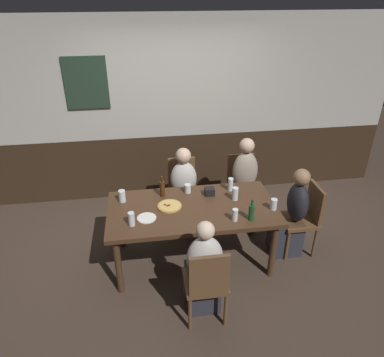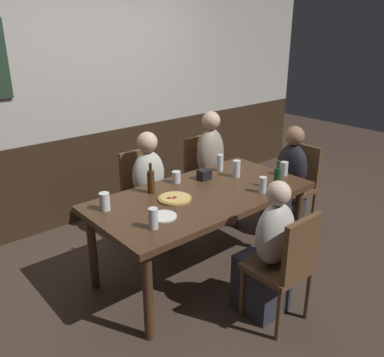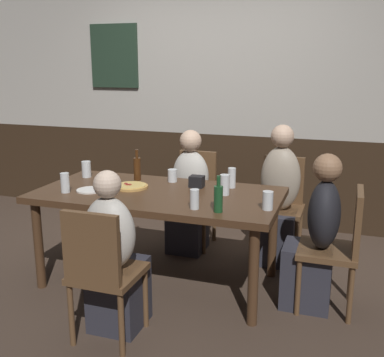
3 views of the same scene
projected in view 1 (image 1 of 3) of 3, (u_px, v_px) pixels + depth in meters
The scene contains 23 objects.
ground_plane at pixel (192, 259), 4.31m from camera, with size 12.00×12.00×0.00m, color #423328.
wall_back at pixel (175, 111), 5.12m from camera, with size 6.40×0.13×2.60m.
dining_table at pixel (192, 213), 3.99m from camera, with size 1.86×0.94×0.74m.
chair_mid_far at pixel (183, 187), 4.84m from camera, with size 0.40×0.40×0.88m.
chair_head_east at pixel (305, 215), 4.24m from camera, with size 0.40×0.40×0.88m.
chair_right_far at pixel (241, 182), 4.94m from camera, with size 0.40×0.40×0.88m.
chair_mid_near at pixel (207, 281), 3.30m from camera, with size 0.40×0.40×0.88m.
person_mid_far at pixel (184, 195), 4.71m from camera, with size 0.34×0.37×1.11m.
person_head_east at pixel (291, 218), 4.24m from camera, with size 0.37×0.34×1.11m.
person_right_far at pixel (245, 188), 4.80m from camera, with size 0.34×0.37×1.19m.
person_mid_near at pixel (203, 273), 3.47m from camera, with size 0.34×0.37×1.08m.
pizza at pixel (170, 206), 3.95m from camera, with size 0.27×0.27×0.03m.
pint_glass_stout at pixel (122, 196), 4.03m from camera, with size 0.08×0.08×0.14m.
beer_glass_half at pixel (274, 205), 3.89m from camera, with size 0.07×0.07×0.13m.
highball_clear at pixel (131, 219), 3.63m from camera, with size 0.07×0.07×0.15m.
tumbler_short at pixel (235, 195), 4.06m from camera, with size 0.07×0.07×0.15m.
pint_glass_amber at pixel (230, 185), 4.25m from camera, with size 0.06×0.06×0.16m.
beer_glass_tall at pixel (235, 216), 3.71m from camera, with size 0.06×0.06×0.14m.
pint_glass_pale at pixel (188, 189), 4.22m from camera, with size 0.08×0.08×0.10m.
beer_bottle_green at pixel (251, 212), 3.70m from camera, with size 0.06×0.06×0.25m.
beer_bottle_brown at pixel (162, 188), 4.11m from camera, with size 0.06×0.06×0.26m.
plate_white_large at pixel (147, 218), 3.76m from camera, with size 0.20×0.20×0.01m, color white.
condiment_caddy at pixel (210, 192), 4.16m from camera, with size 0.11×0.09×0.09m, color black.
Camera 1 is at (-0.50, -3.28, 2.91)m, focal length 33.58 mm.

